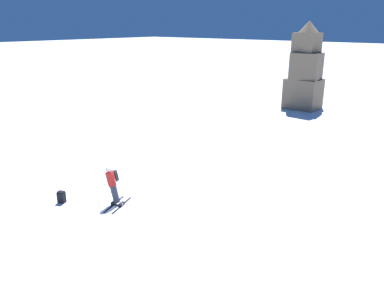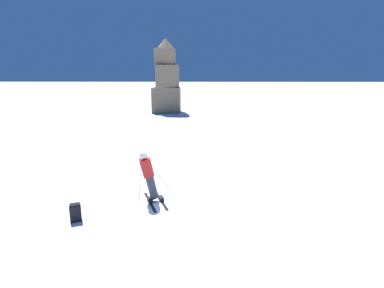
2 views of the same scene
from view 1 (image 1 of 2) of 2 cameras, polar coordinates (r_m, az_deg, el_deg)
name	(u,v)px [view 1 (image 1 of 2)]	position (r m, az deg, el deg)	size (l,w,h in m)	color
ground_plane	(129,210)	(15.48, -9.60, -9.89)	(300.00, 300.00, 0.00)	white
skier	(113,184)	(15.68, -12.00, -5.92)	(1.32, 1.63, 1.70)	black
rock_pillar	(305,73)	(34.17, 16.83, 10.31)	(2.82, 2.48, 7.40)	#7A664C
spare_backpack	(61,197)	(16.69, -19.28, -7.63)	(0.36, 0.32, 0.50)	black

